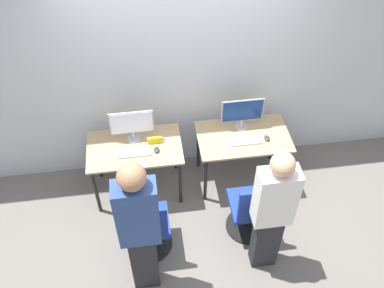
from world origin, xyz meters
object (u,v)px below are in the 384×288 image
at_px(office_chair_right, 251,211).
at_px(person_right, 272,210).
at_px(mouse_left, 157,150).
at_px(keyboard_left, 135,152).
at_px(office_chair_left, 148,229).
at_px(person_left, 139,227).
at_px(keyboard_right, 245,141).
at_px(mouse_right, 267,138).
at_px(monitor_left, 132,124).
at_px(monitor_right, 242,112).

xyz_separation_m(office_chair_right, person_right, (0.06, -0.37, 0.52)).
bearing_deg(mouse_left, keyboard_left, 179.68).
bearing_deg(office_chair_right, office_chair_left, -176.41).
bearing_deg(keyboard_left, person_left, -89.41).
height_order(person_left, keyboard_right, person_left).
xyz_separation_m(person_left, mouse_right, (1.46, 1.12, -0.23)).
bearing_deg(monitor_left, monitor_right, 1.17).
relative_size(monitor_left, person_left, 0.27).
xyz_separation_m(monitor_left, mouse_left, (0.24, -0.22, -0.21)).
bearing_deg(monitor_right, office_chair_right, -93.78).
xyz_separation_m(monitor_left, mouse_right, (1.47, -0.21, -0.21)).
bearing_deg(office_chair_left, monitor_left, 94.07).
relative_size(monitor_right, office_chair_right, 0.53).
distance_m(office_chair_left, keyboard_right, 1.43).
xyz_separation_m(keyboard_right, office_chair_right, (-0.06, -0.68, -0.37)).
distance_m(monitor_right, mouse_right, 0.40).
distance_m(mouse_left, keyboard_right, 0.99).
height_order(mouse_left, mouse_right, same).
bearing_deg(person_left, mouse_right, 37.52).
distance_m(person_left, person_right, 1.21).
bearing_deg(person_left, keyboard_right, 42.69).
distance_m(office_chair_left, person_left, 0.71).
xyz_separation_m(person_left, office_chair_right, (1.15, 0.43, -0.61)).
bearing_deg(keyboard_right, keyboard_left, -179.69).
relative_size(monitor_left, office_chair_left, 0.53).
relative_size(monitor_left, mouse_left, 5.25).
height_order(mouse_left, office_chair_right, office_chair_right).
relative_size(mouse_left, person_left, 0.05).
xyz_separation_m(mouse_left, person_right, (0.98, -1.04, 0.14)).
relative_size(monitor_right, mouse_right, 5.25).
bearing_deg(office_chair_right, mouse_left, 143.85).
xyz_separation_m(monitor_left, office_chair_right, (1.16, -0.89, -0.59)).
height_order(monitor_left, mouse_right, monitor_left).
distance_m(mouse_left, mouse_right, 1.23).
xyz_separation_m(monitor_left, keyboard_right, (1.22, -0.21, -0.21)).
relative_size(keyboard_left, person_left, 0.21).
xyz_separation_m(person_left, keyboard_right, (1.21, 1.12, -0.23)).
distance_m(monitor_left, person_left, 1.33).
bearing_deg(person_right, mouse_right, 76.61).
height_order(mouse_left, person_right, person_right).
bearing_deg(keyboard_right, person_right, -90.23).
bearing_deg(mouse_left, keyboard_right, 0.46).
bearing_deg(mouse_left, person_right, -46.72).
bearing_deg(monitor_left, mouse_left, -42.33).
height_order(office_chair_left, monitor_right, monitor_right).
bearing_deg(office_chair_left, keyboard_left, 95.24).
relative_size(office_chair_left, person_left, 0.51).
xyz_separation_m(keyboard_left, mouse_left, (0.24, -0.00, 0.01)).
xyz_separation_m(monitor_left, keyboard_left, (0.00, -0.22, -0.21)).
bearing_deg(monitor_left, person_right, -45.91).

